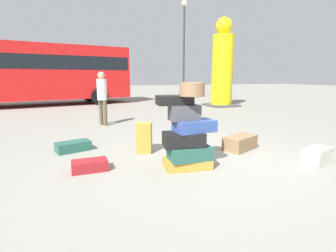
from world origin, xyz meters
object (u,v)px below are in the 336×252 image
at_px(suitcase_tan_behind_tower, 144,138).
at_px(suitcase_brown_right_side, 240,143).
at_px(suitcase_teal_left_side, 73,146).
at_px(lamp_post, 184,37).
at_px(yellow_dummy_statue, 222,68).
at_px(parked_bus, 26,71).
at_px(person_bearded_onlooker, 102,94).
at_px(suitcase_tower, 187,132).
at_px(suitcase_maroon_foreground_far, 90,165).
at_px(suitcase_cream_white_trunk, 317,156).

xyz_separation_m(suitcase_tan_behind_tower, suitcase_brown_right_side, (1.97, -0.47, -0.16)).
distance_m(suitcase_teal_left_side, lamp_post, 12.58).
distance_m(yellow_dummy_statue, parked_bus, 10.16).
relative_size(yellow_dummy_statue, lamp_post, 0.72).
relative_size(suitcase_tan_behind_tower, parked_bus, 0.06).
bearing_deg(parked_bus, suitcase_brown_right_side, -72.68).
distance_m(suitcase_teal_left_side, yellow_dummy_statue, 9.65).
height_order(person_bearded_onlooker, yellow_dummy_statue, yellow_dummy_statue).
xyz_separation_m(suitcase_tower, suitcase_maroon_foreground_far, (-1.58, 0.36, -0.52)).
height_order(suitcase_tower, suitcase_tan_behind_tower, suitcase_tower).
height_order(suitcase_brown_right_side, lamp_post, lamp_post).
height_order(suitcase_teal_left_side, suitcase_cream_white_trunk, suitcase_cream_white_trunk).
bearing_deg(suitcase_brown_right_side, person_bearded_onlooker, 99.60).
xyz_separation_m(suitcase_tan_behind_tower, suitcase_cream_white_trunk, (2.71, -1.69, -0.16)).
bearing_deg(yellow_dummy_statue, suitcase_brown_right_side, -118.10).
bearing_deg(person_bearded_onlooker, suitcase_tower, -18.26).
height_order(suitcase_teal_left_side, yellow_dummy_statue, yellow_dummy_statue).
bearing_deg(lamp_post, suitcase_teal_left_side, -123.63).
distance_m(suitcase_maroon_foreground_far, parked_bus, 11.22).
distance_m(suitcase_cream_white_trunk, person_bearded_onlooker, 6.00).
bearing_deg(yellow_dummy_statue, parked_bus, 160.89).
bearing_deg(person_bearded_onlooker, suitcase_teal_left_side, -48.81).
relative_size(suitcase_maroon_foreground_far, suitcase_teal_left_side, 0.86).
height_order(suitcase_cream_white_trunk, parked_bus, parked_bus).
relative_size(suitcase_teal_left_side, parked_bus, 0.06).
distance_m(suitcase_tan_behind_tower, suitcase_teal_left_side, 1.51).
bearing_deg(yellow_dummy_statue, suitcase_maroon_foreground_far, -132.94).
relative_size(suitcase_tower, suitcase_cream_white_trunk, 2.36).
xyz_separation_m(suitcase_brown_right_side, suitcase_cream_white_trunk, (0.74, -1.22, -0.00)).
bearing_deg(suitcase_teal_left_side, suitcase_maroon_foreground_far, -95.99).
height_order(suitcase_tower, person_bearded_onlooker, person_bearded_onlooker).
distance_m(suitcase_tan_behind_tower, suitcase_maroon_foreground_far, 1.33).
bearing_deg(suitcase_brown_right_side, suitcase_cream_white_trunk, -82.90).
bearing_deg(suitcase_tan_behind_tower, yellow_dummy_statue, 70.07).
xyz_separation_m(parked_bus, lamp_post, (9.02, 0.48, 2.18)).
bearing_deg(suitcase_tan_behind_tower, suitcase_maroon_foreground_far, -126.37).
height_order(suitcase_maroon_foreground_far, suitcase_teal_left_side, suitcase_teal_left_side).
bearing_deg(person_bearded_onlooker, parked_bus, 174.21).
xyz_separation_m(suitcase_maroon_foreground_far, suitcase_cream_white_trunk, (3.82, -0.98, 0.06)).
bearing_deg(suitcase_cream_white_trunk, suitcase_tower, 144.03).
height_order(suitcase_tower, lamp_post, lamp_post).
bearing_deg(parked_bus, person_bearded_onlooker, -75.74).
bearing_deg(suitcase_teal_left_side, lamp_post, 37.77).
distance_m(suitcase_brown_right_side, suitcase_cream_white_trunk, 1.43).
xyz_separation_m(suitcase_tan_behind_tower, lamp_post, (5.23, 10.52, 3.70)).
bearing_deg(person_bearded_onlooker, suitcase_cream_white_trunk, 1.75).
distance_m(suitcase_tower, suitcase_brown_right_side, 1.67).
distance_m(suitcase_brown_right_side, suitcase_maroon_foreground_far, 3.08).
relative_size(suitcase_brown_right_side, lamp_post, 0.12).
relative_size(suitcase_tan_behind_tower, suitcase_maroon_foreground_far, 1.08).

